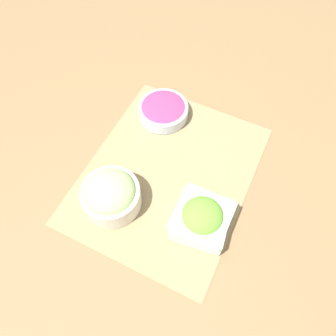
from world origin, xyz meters
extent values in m
plane|color=olive|center=(0.00, 0.00, 0.00)|extent=(3.00, 3.00, 0.00)
cube|color=#937F56|center=(0.00, 0.00, 0.00)|extent=(0.54, 0.43, 0.00)
cube|color=white|center=(-0.10, -0.14, 0.03)|extent=(0.14, 0.14, 0.06)
cube|color=white|center=(-0.10, -0.14, 0.06)|extent=(0.13, 0.13, 0.00)
ellipsoid|color=#6BAD38|center=(-0.10, -0.14, 0.06)|extent=(0.10, 0.10, 0.06)
cylinder|color=silver|center=(0.18, 0.10, 0.02)|extent=(0.15, 0.15, 0.04)
torus|color=silver|center=(0.18, 0.10, 0.04)|extent=(0.15, 0.15, 0.01)
ellipsoid|color=#93386B|center=(0.18, 0.10, 0.04)|extent=(0.13, 0.13, 0.02)
cylinder|color=silver|center=(-0.14, 0.09, 0.04)|extent=(0.15, 0.15, 0.06)
torus|color=silver|center=(-0.14, 0.09, 0.07)|extent=(0.15, 0.15, 0.01)
ellipsoid|color=#A8CC7F|center=(-0.14, 0.09, 0.07)|extent=(0.13, 0.13, 0.07)
camera|label=1|loc=(-0.40, -0.19, 0.79)|focal=35.00mm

